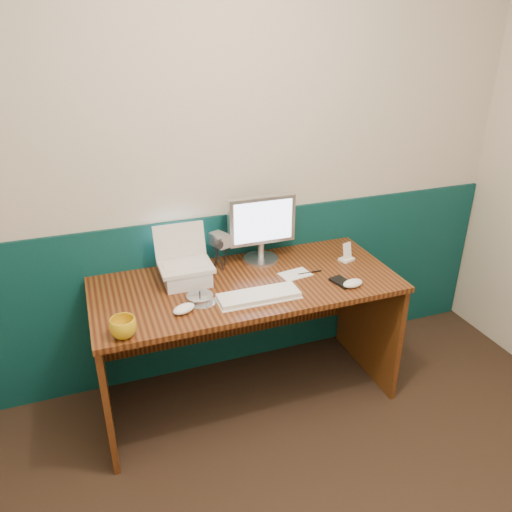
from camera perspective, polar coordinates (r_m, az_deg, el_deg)
name	(u,v)px	position (r m, az deg, el deg)	size (l,w,h in m)	color
back_wall	(226,171)	(2.77, -3.41, 9.68)	(3.50, 0.04, 2.50)	beige
wainscot	(230,292)	(3.05, -2.98, -4.08)	(3.48, 0.02, 1.00)	#062D2E
desk	(247,341)	(2.82, -1.05, -9.72)	(1.60, 0.70, 0.75)	#39140A
laptop_riser	(186,276)	(2.63, -7.95, -2.24)	(0.23, 0.20, 0.08)	silver
laptop	(185,249)	(2.56, -8.16, 0.80)	(0.27, 0.21, 0.23)	silver
monitor	(261,230)	(2.78, 0.58, 3.00)	(0.38, 0.11, 0.38)	silver
keyboard	(259,296)	(2.47, 0.32, -4.65)	(0.41, 0.14, 0.02)	white
mouse_right	(353,283)	(2.62, 11.01, -3.08)	(0.12, 0.07, 0.04)	white
mouse_left	(184,309)	(2.38, -8.25, -5.98)	(0.12, 0.07, 0.04)	white
mug	(123,328)	(2.25, -14.94, -7.91)	(0.12, 0.12, 0.09)	gold
camcorder	(220,251)	(2.74, -4.08, 0.57)	(0.09, 0.13, 0.20)	#B1B1B6
cd_spindle	(200,298)	(2.47, -6.42, -4.75)	(0.13, 0.13, 0.03)	#ADB2BD
cd_loose_a	(202,302)	(2.46, -6.16, -5.26)	(0.13, 0.13, 0.00)	silver
pen	(310,272)	(2.73, 6.17, -1.88)	(0.01, 0.01, 0.14)	black
papers	(295,274)	(2.71, 4.50, -2.10)	(0.16, 0.11, 0.00)	silver
dock	(346,259)	(2.90, 10.30, -0.36)	(0.08, 0.06, 0.01)	white
music_player	(347,251)	(2.88, 10.39, 0.60)	(0.05, 0.01, 0.09)	white
pda	(342,282)	(2.65, 9.76, -2.95)	(0.07, 0.13, 0.01)	black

